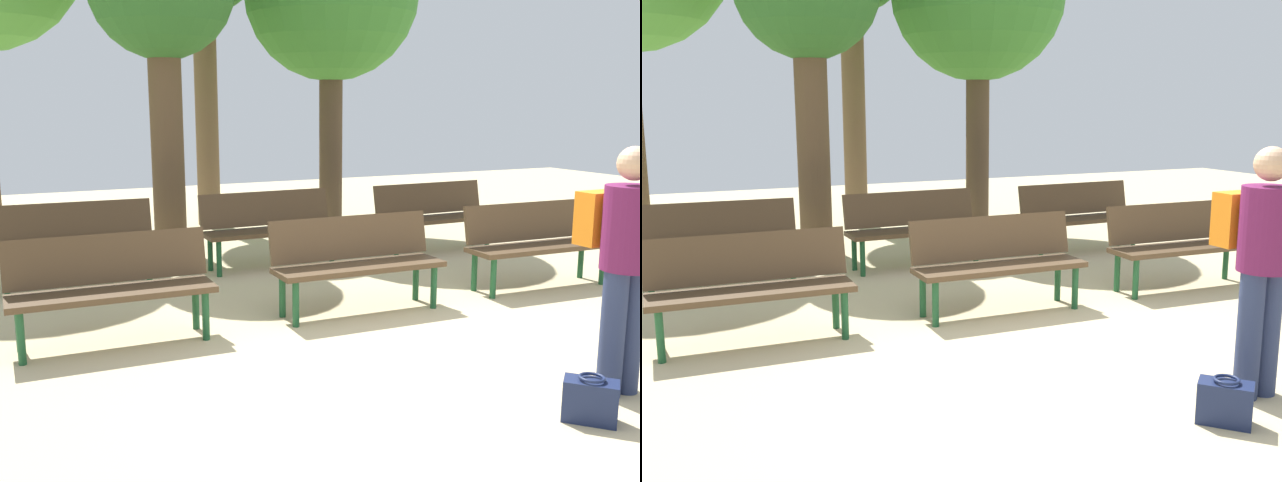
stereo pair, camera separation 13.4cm
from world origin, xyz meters
TOP-DOWN VIEW (x-y plane):
  - ground_plane at (0.00, 0.00)m, footprint 24.00×24.00m
  - bench_r0_c0 at (-2.14, 1.56)m, footprint 1.61×0.51m
  - bench_r0_c1 at (0.06, 1.54)m, footprint 1.61×0.51m
  - bench_r0_c2 at (2.19, 1.55)m, footprint 1.62×0.54m
  - bench_r1_c0 at (-2.16, 3.61)m, footprint 1.62×0.54m
  - bench_r1_c1 at (0.01, 3.60)m, footprint 1.61×0.50m
  - bench_r1_c2 at (2.24, 3.53)m, footprint 1.61×0.51m
  - visitor_with_backpack at (0.72, -0.90)m, footprint 0.34×0.52m
  - handbag at (0.23, -1.18)m, footprint 0.35×0.36m

SIDE VIEW (x-z plane):
  - ground_plane at x=0.00m, z-range 0.00..0.00m
  - handbag at x=0.23m, z-range -0.01..0.28m
  - bench_r0_c0 at x=-2.14m, z-range 0.07..0.94m
  - bench_r0_c1 at x=0.06m, z-range 0.07..0.94m
  - bench_r0_c2 at x=2.19m, z-range 0.07..0.94m
  - bench_r1_c0 at x=-2.16m, z-range 0.07..0.94m
  - bench_r1_c1 at x=0.01m, z-range 0.07..0.94m
  - bench_r1_c2 at x=2.24m, z-range 0.07..0.94m
  - visitor_with_backpack at x=0.72m, z-range 0.11..1.76m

